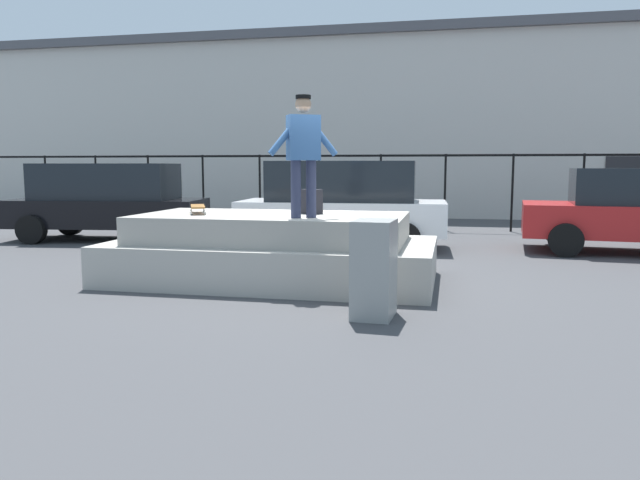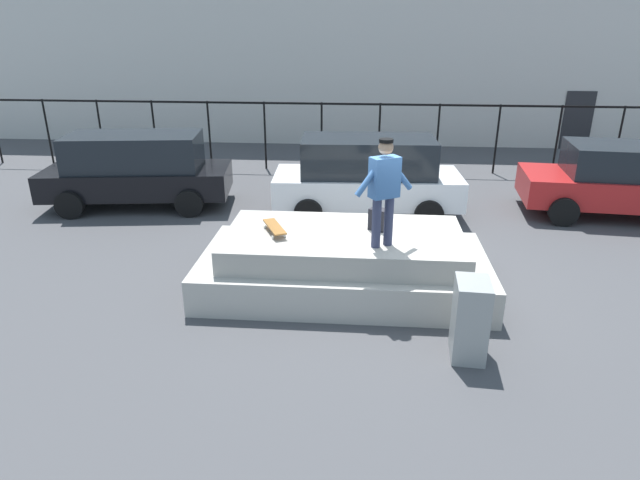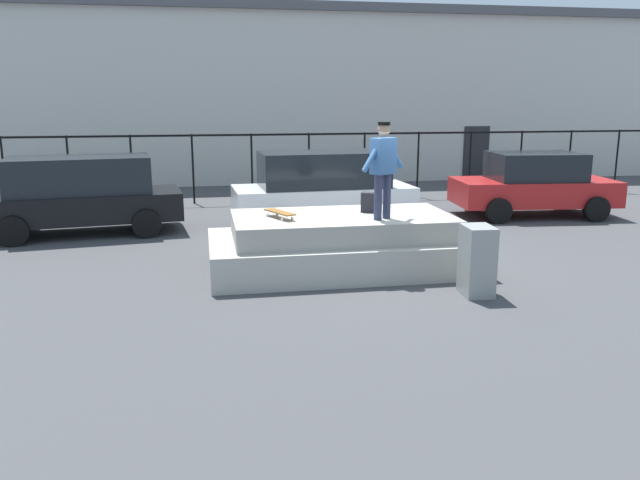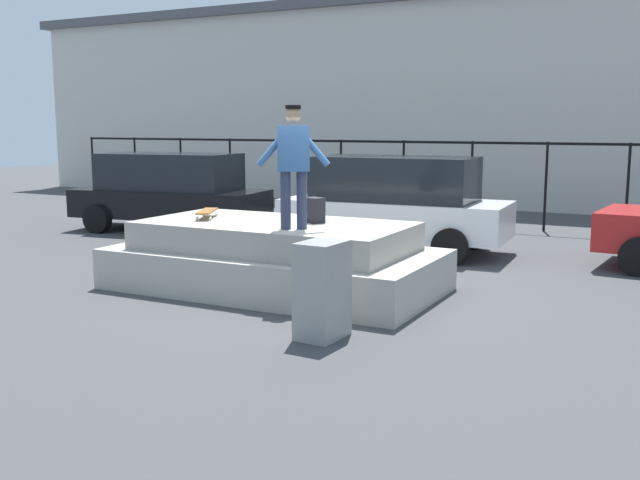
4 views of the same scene
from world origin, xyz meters
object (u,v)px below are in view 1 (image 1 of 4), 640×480
backpack (311,202)px  car_black_hatchback_near (107,200)px  skateboarder (303,148)px  car_white_hatchback_mid (342,203)px  skateboard (198,207)px  utility_box (374,269)px  car_red_sedan_far (633,210)px

backpack → car_black_hatchback_near: bearing=173.8°
skateboarder → car_white_hatchback_mid: (-0.23, 4.31, -1.01)m
car_white_hatchback_mid → skateboard: bearing=-111.2°
skateboarder → car_black_hatchback_near: size_ratio=0.36×
utility_box → car_red_sedan_far: bearing=58.7°
backpack → car_red_sedan_far: bearing=63.9°
skateboarder → car_black_hatchback_near: skateboarder is taller
backpack → car_white_hatchback_mid: car_white_hatchback_mid is taller
car_red_sedan_far → utility_box: car_red_sedan_far is taller
car_black_hatchback_near → car_white_hatchback_mid: size_ratio=1.05×
backpack → car_red_sedan_far: (5.52, 4.05, -0.33)m
car_white_hatchback_mid → car_red_sedan_far: car_white_hatchback_mid is taller
utility_box → skateboard: bearing=151.7°
skateboarder → utility_box: (1.16, -1.41, -1.40)m
skateboarder → skateboard: size_ratio=2.13×
skateboard → utility_box: skateboard is taller
car_red_sedan_far → car_white_hatchback_mid: bearing=-175.7°
backpack → car_red_sedan_far: 6.85m
backpack → utility_box: (1.21, -2.10, -0.63)m
utility_box → skateboarder: bearing=133.2°
car_white_hatchback_mid → utility_box: bearing=-76.4°
skateboarder → car_red_sedan_far: bearing=40.9°
car_black_hatchback_near → car_white_hatchback_mid: (5.55, -0.21, 0.02)m
skateboard → car_white_hatchback_mid: (1.52, 3.91, -0.15)m
skateboarder → car_red_sedan_far: 7.32m
car_red_sedan_far → skateboarder: bearing=-139.1°
skateboarder → utility_box: size_ratio=1.50×
backpack → car_black_hatchback_near: size_ratio=0.08×
skateboarder → skateboard: (-1.74, 0.40, -0.86)m
skateboard → backpack: bearing=9.7°
skateboard → utility_box: size_ratio=0.70×
skateboarder → backpack: size_ratio=4.53×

